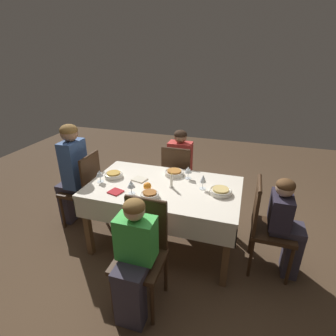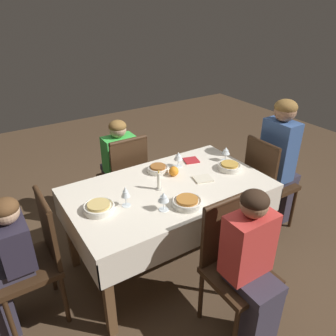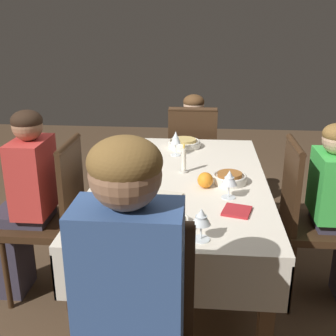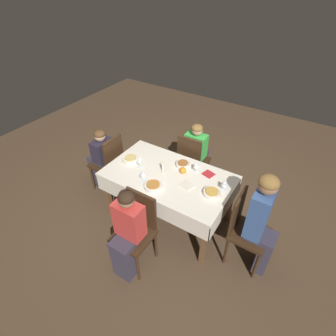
{
  "view_description": "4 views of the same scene",
  "coord_description": "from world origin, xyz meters",
  "px_view_note": "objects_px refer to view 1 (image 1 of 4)",
  "views": [
    {
      "loc": [
        -0.75,
        2.24,
        1.99
      ],
      "look_at": [
        -0.02,
        -0.07,
        0.91
      ],
      "focal_mm": 28.0,
      "sensor_mm": 36.0,
      "label": 1
    },
    {
      "loc": [
        -1.16,
        -1.81,
        2.03
      ],
      "look_at": [
        -0.02,
        -0.01,
        0.91
      ],
      "focal_mm": 35.0,
      "sensor_mm": 36.0,
      "label": 2
    },
    {
      "loc": [
        2.11,
        0.11,
        1.54
      ],
      "look_at": [
        0.05,
        -0.07,
        0.81
      ],
      "focal_mm": 45.0,
      "sensor_mm": 36.0,
      "label": 3
    },
    {
      "loc": [
        1.3,
        -2.07,
        2.75
      ],
      "look_at": [
        -0.01,
        0.01,
        0.83
      ],
      "focal_mm": 28.0,
      "sensor_mm": 36.0,
      "label": 4
    }
  ],
  "objects_px": {
    "dining_table": "(164,193)",
    "chair_south": "(178,176)",
    "chair_north": "(142,249)",
    "chair_east": "(85,187)",
    "bowl_north": "(150,195)",
    "bowl_west": "(221,191)",
    "bowl_south": "(174,173)",
    "bowl_east": "(114,175)",
    "orange_fruit": "(147,186)",
    "chair_west": "(266,223)",
    "person_child_dark": "(286,224)",
    "napkin_red_folded": "(140,179)",
    "person_child_green": "(133,257)",
    "wine_glass_east": "(100,174)",
    "wine_glass_south": "(188,170)",
    "napkin_spare_side": "(116,192)",
    "candle_centerpiece": "(172,182)",
    "person_child_red": "(181,165)",
    "wine_glass_west": "(203,179)",
    "wine_glass_north": "(131,184)",
    "person_adult_denim": "(72,170)"
  },
  "relations": [
    {
      "from": "person_child_red",
      "to": "wine_glass_west",
      "type": "height_order",
      "value": "person_child_red"
    },
    {
      "from": "chair_north",
      "to": "wine_glass_north",
      "type": "height_order",
      "value": "chair_north"
    },
    {
      "from": "person_adult_denim",
      "to": "chair_south",
      "type": "bearing_deg",
      "value": 118.85
    },
    {
      "from": "dining_table",
      "to": "chair_south",
      "type": "xyz_separation_m",
      "value": [
        0.04,
        -0.7,
        -0.13
      ]
    },
    {
      "from": "dining_table",
      "to": "person_adult_denim",
      "type": "relative_size",
      "value": 1.21
    },
    {
      "from": "person_child_dark",
      "to": "chair_south",
      "type": "bearing_deg",
      "value": 59.07
    },
    {
      "from": "person_child_green",
      "to": "bowl_west",
      "type": "bearing_deg",
      "value": 58.91
    },
    {
      "from": "dining_table",
      "to": "wine_glass_west",
      "type": "bearing_deg",
      "value": -171.85
    },
    {
      "from": "chair_south",
      "to": "chair_north",
      "type": "bearing_deg",
      "value": 93.48
    },
    {
      "from": "chair_west",
      "to": "wine_glass_north",
      "type": "xyz_separation_m",
      "value": [
        1.27,
        0.21,
        0.31
      ]
    },
    {
      "from": "chair_east",
      "to": "bowl_north",
      "type": "height_order",
      "value": "chair_east"
    },
    {
      "from": "dining_table",
      "to": "person_adult_denim",
      "type": "distance_m",
      "value": 1.17
    },
    {
      "from": "wine_glass_south",
      "to": "candle_centerpiece",
      "type": "relative_size",
      "value": 0.83
    },
    {
      "from": "person_child_dark",
      "to": "bowl_south",
      "type": "distance_m",
      "value": 1.22
    },
    {
      "from": "chair_east",
      "to": "bowl_west",
      "type": "distance_m",
      "value": 1.61
    },
    {
      "from": "bowl_north",
      "to": "candle_centerpiece",
      "type": "xyz_separation_m",
      "value": [
        -0.14,
        -0.24,
        0.04
      ]
    },
    {
      "from": "person_child_dark",
      "to": "candle_centerpiece",
      "type": "relative_size",
      "value": 6.01
    },
    {
      "from": "napkin_spare_side",
      "to": "wine_glass_east",
      "type": "bearing_deg",
      "value": -31.08
    },
    {
      "from": "chair_south",
      "to": "wine_glass_south",
      "type": "bearing_deg",
      "value": 117.2
    },
    {
      "from": "chair_east",
      "to": "dining_table",
      "type": "bearing_deg",
      "value": 85.3
    },
    {
      "from": "bowl_south",
      "to": "napkin_spare_side",
      "type": "xyz_separation_m",
      "value": [
        0.44,
        0.55,
        -0.02
      ]
    },
    {
      "from": "bowl_east",
      "to": "napkin_spare_side",
      "type": "height_order",
      "value": "bowl_east"
    },
    {
      "from": "chair_west",
      "to": "bowl_north",
      "type": "distance_m",
      "value": 1.13
    },
    {
      "from": "bowl_east",
      "to": "wine_glass_south",
      "type": "distance_m",
      "value": 0.81
    },
    {
      "from": "person_adult_denim",
      "to": "wine_glass_east",
      "type": "xyz_separation_m",
      "value": [
        -0.5,
        0.2,
        0.11
      ]
    },
    {
      "from": "wine_glass_east",
      "to": "bowl_west",
      "type": "height_order",
      "value": "wine_glass_east"
    },
    {
      "from": "person_child_green",
      "to": "bowl_east",
      "type": "distance_m",
      "value": 1.11
    },
    {
      "from": "bowl_south",
      "to": "bowl_west",
      "type": "height_order",
      "value": "same"
    },
    {
      "from": "person_child_dark",
      "to": "candle_centerpiece",
      "type": "distance_m",
      "value": 1.13
    },
    {
      "from": "chair_west",
      "to": "wine_glass_west",
      "type": "distance_m",
      "value": 0.72
    },
    {
      "from": "chair_east",
      "to": "bowl_north",
      "type": "relative_size",
      "value": 5.31
    },
    {
      "from": "chair_east",
      "to": "wine_glass_west",
      "type": "distance_m",
      "value": 1.45
    },
    {
      "from": "person_child_red",
      "to": "napkin_spare_side",
      "type": "bearing_deg",
      "value": 72.23
    },
    {
      "from": "bowl_east",
      "to": "chair_west",
      "type": "bearing_deg",
      "value": 177.7
    },
    {
      "from": "napkin_spare_side",
      "to": "wine_glass_south",
      "type": "bearing_deg",
      "value": -139.82
    },
    {
      "from": "person_child_green",
      "to": "bowl_west",
      "type": "relative_size",
      "value": 4.86
    },
    {
      "from": "person_child_green",
      "to": "candle_centerpiece",
      "type": "relative_size",
      "value": 6.3
    },
    {
      "from": "chair_east",
      "to": "candle_centerpiece",
      "type": "relative_size",
      "value": 5.67
    },
    {
      "from": "person_child_red",
      "to": "wine_glass_north",
      "type": "xyz_separation_m",
      "value": [
        0.21,
        1.1,
        0.23
      ]
    },
    {
      "from": "wine_glass_east",
      "to": "orange_fruit",
      "type": "xyz_separation_m",
      "value": [
        -0.54,
        0.02,
        -0.05
      ]
    },
    {
      "from": "wine_glass_south",
      "to": "candle_centerpiece",
      "type": "distance_m",
      "value": 0.27
    },
    {
      "from": "chair_north",
      "to": "wine_glass_east",
      "type": "xyz_separation_m",
      "value": [
        0.71,
        -0.59,
        0.31
      ]
    },
    {
      "from": "wine_glass_north",
      "to": "person_adult_denim",
      "type": "bearing_deg",
      "value": -19.4
    },
    {
      "from": "napkin_red_folded",
      "to": "bowl_west",
      "type": "bearing_deg",
      "value": 177.36
    },
    {
      "from": "dining_table",
      "to": "napkin_spare_side",
      "type": "relative_size",
      "value": 10.21
    },
    {
      "from": "bowl_north",
      "to": "napkin_red_folded",
      "type": "relative_size",
      "value": 1.06
    },
    {
      "from": "chair_west",
      "to": "person_child_dark",
      "type": "relative_size",
      "value": 0.94
    },
    {
      "from": "bowl_east",
      "to": "orange_fruit",
      "type": "height_order",
      "value": "orange_fruit"
    },
    {
      "from": "bowl_south",
      "to": "wine_glass_south",
      "type": "distance_m",
      "value": 0.19
    },
    {
      "from": "person_child_green",
      "to": "wine_glass_north",
      "type": "bearing_deg",
      "value": 114.9
    }
  ]
}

